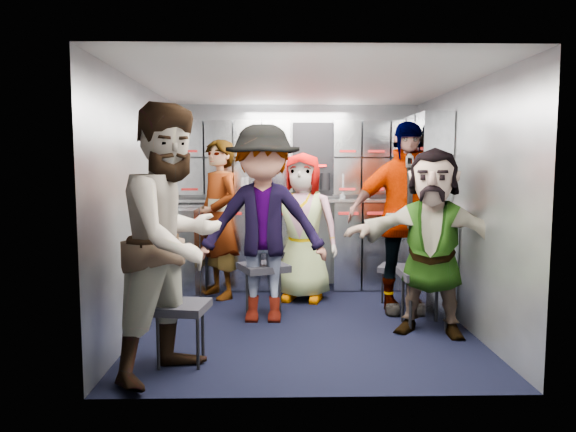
{
  "coord_description": "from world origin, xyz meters",
  "views": [
    {
      "loc": [
        -0.24,
        -4.49,
        1.41
      ],
      "look_at": [
        -0.13,
        0.35,
        0.93
      ],
      "focal_mm": 32.0,
      "sensor_mm": 36.0,
      "label": 1
    }
  ],
  "objects_px": {
    "attendant_arc_b": "(263,224)",
    "attendant_arc_d": "(403,218)",
    "jump_seat_mid_left": "(264,270)",
    "jump_seat_center": "(302,255)",
    "jump_seat_near_left": "(181,310)",
    "attendant_arc_c": "(302,227)",
    "attendant_arc_e": "(432,242)",
    "jump_seat_mid_right": "(398,270)",
    "attendant_standing": "(219,219)",
    "attendant_arc_a": "(174,241)",
    "jump_seat_near_right": "(425,277)"
  },
  "relations": [
    {
      "from": "attendant_arc_b",
      "to": "attendant_arc_d",
      "type": "distance_m",
      "value": 1.35
    },
    {
      "from": "jump_seat_mid_left",
      "to": "jump_seat_center",
      "type": "distance_m",
      "value": 0.82
    },
    {
      "from": "jump_seat_near_left",
      "to": "attendant_arc_d",
      "type": "distance_m",
      "value": 2.33
    },
    {
      "from": "attendant_arc_b",
      "to": "attendant_arc_c",
      "type": "height_order",
      "value": "attendant_arc_b"
    },
    {
      "from": "attendant_arc_b",
      "to": "attendant_arc_e",
      "type": "height_order",
      "value": "attendant_arc_b"
    },
    {
      "from": "jump_seat_near_left",
      "to": "jump_seat_mid_left",
      "type": "height_order",
      "value": "jump_seat_mid_left"
    },
    {
      "from": "jump_seat_mid_right",
      "to": "attendant_arc_d",
      "type": "bearing_deg",
      "value": -90.0
    },
    {
      "from": "attendant_standing",
      "to": "attendant_arc_d",
      "type": "distance_m",
      "value": 1.91
    },
    {
      "from": "jump_seat_mid_right",
      "to": "attendant_arc_a",
      "type": "xyz_separation_m",
      "value": [
        -1.89,
        -1.63,
        0.54
      ]
    },
    {
      "from": "jump_seat_mid_left",
      "to": "attendant_arc_b",
      "type": "distance_m",
      "value": 0.49
    },
    {
      "from": "jump_seat_mid_left",
      "to": "attendant_arc_c",
      "type": "bearing_deg",
      "value": 54.05
    },
    {
      "from": "attendant_arc_a",
      "to": "attendant_arc_e",
      "type": "bearing_deg",
      "value": -36.49
    },
    {
      "from": "attendant_standing",
      "to": "attendant_arc_e",
      "type": "xyz_separation_m",
      "value": [
        1.9,
        -1.24,
        -0.06
      ]
    },
    {
      "from": "jump_seat_near_left",
      "to": "attendant_standing",
      "type": "xyz_separation_m",
      "value": [
        0.07,
        1.86,
        0.45
      ]
    },
    {
      "from": "jump_seat_near_right",
      "to": "attendant_arc_b",
      "type": "bearing_deg",
      "value": 171.45
    },
    {
      "from": "jump_seat_mid_right",
      "to": "jump_seat_mid_left",
      "type": "bearing_deg",
      "value": -169.05
    },
    {
      "from": "jump_seat_mid_left",
      "to": "attendant_standing",
      "type": "bearing_deg",
      "value": 126.19
    },
    {
      "from": "jump_seat_center",
      "to": "attendant_arc_e",
      "type": "height_order",
      "value": "attendant_arc_e"
    },
    {
      "from": "attendant_arc_b",
      "to": "jump_seat_near_left",
      "type": "bearing_deg",
      "value": -116.36
    },
    {
      "from": "attendant_arc_b",
      "to": "attendant_arc_d",
      "type": "height_order",
      "value": "attendant_arc_d"
    },
    {
      "from": "attendant_standing",
      "to": "attendant_arc_d",
      "type": "relative_size",
      "value": 0.92
    },
    {
      "from": "jump_seat_mid_left",
      "to": "attendant_arc_e",
      "type": "height_order",
      "value": "attendant_arc_e"
    },
    {
      "from": "jump_seat_mid_right",
      "to": "attendant_arc_a",
      "type": "bearing_deg",
      "value": -139.12
    },
    {
      "from": "jump_seat_center",
      "to": "attendant_arc_b",
      "type": "xyz_separation_m",
      "value": [
        -0.39,
        -0.9,
        0.44
      ]
    },
    {
      "from": "jump_seat_center",
      "to": "attendant_standing",
      "type": "relative_size",
      "value": 0.3
    },
    {
      "from": "jump_seat_mid_right",
      "to": "attendant_arc_a",
      "type": "height_order",
      "value": "attendant_arc_a"
    },
    {
      "from": "jump_seat_near_left",
      "to": "jump_seat_center",
      "type": "height_order",
      "value": "jump_seat_center"
    },
    {
      "from": "attendant_standing",
      "to": "attendant_arc_d",
      "type": "bearing_deg",
      "value": 35.47
    },
    {
      "from": "attendant_arc_a",
      "to": "attendant_arc_b",
      "type": "distance_m",
      "value": 1.32
    },
    {
      "from": "jump_seat_center",
      "to": "attendant_arc_d",
      "type": "relative_size",
      "value": 0.28
    },
    {
      "from": "attendant_arc_a",
      "to": "attendant_arc_d",
      "type": "relative_size",
      "value": 1.0
    },
    {
      "from": "jump_seat_near_right",
      "to": "jump_seat_center",
      "type": "bearing_deg",
      "value": 132.49
    },
    {
      "from": "attendant_standing",
      "to": "attendant_arc_a",
      "type": "xyz_separation_m",
      "value": [
        -0.07,
        -2.04,
        0.07
      ]
    },
    {
      "from": "attendant_arc_a",
      "to": "attendant_arc_e",
      "type": "height_order",
      "value": "attendant_arc_a"
    },
    {
      "from": "jump_seat_near_left",
      "to": "jump_seat_mid_right",
      "type": "distance_m",
      "value": 2.38
    },
    {
      "from": "jump_seat_near_right",
      "to": "attendant_arc_b",
      "type": "height_order",
      "value": "attendant_arc_b"
    },
    {
      "from": "jump_seat_center",
      "to": "attendant_arc_b",
      "type": "distance_m",
      "value": 1.08
    },
    {
      "from": "jump_seat_mid_right",
      "to": "attendant_arc_a",
      "type": "distance_m",
      "value": 2.55
    },
    {
      "from": "jump_seat_near_right",
      "to": "attendant_standing",
      "type": "relative_size",
      "value": 0.3
    },
    {
      "from": "jump_seat_near_right",
      "to": "attendant_arc_c",
      "type": "relative_size",
      "value": 0.32
    },
    {
      "from": "jump_seat_near_right",
      "to": "attendant_arc_d",
      "type": "distance_m",
      "value": 0.67
    },
    {
      "from": "jump_seat_mid_right",
      "to": "attendant_arc_b",
      "type": "distance_m",
      "value": 1.49
    },
    {
      "from": "jump_seat_near_left",
      "to": "jump_seat_near_right",
      "type": "relative_size",
      "value": 0.89
    },
    {
      "from": "jump_seat_near_left",
      "to": "attendant_arc_c",
      "type": "relative_size",
      "value": 0.29
    },
    {
      "from": "jump_seat_near_left",
      "to": "attendant_standing",
      "type": "distance_m",
      "value": 1.92
    },
    {
      "from": "jump_seat_mid_right",
      "to": "attendant_arc_d",
      "type": "xyz_separation_m",
      "value": [
        0.0,
        -0.18,
        0.55
      ]
    },
    {
      "from": "jump_seat_mid_right",
      "to": "attendant_arc_b",
      "type": "relative_size",
      "value": 0.25
    },
    {
      "from": "jump_seat_center",
      "to": "attendant_arc_c",
      "type": "relative_size",
      "value": 0.33
    },
    {
      "from": "jump_seat_center",
      "to": "jump_seat_mid_right",
      "type": "relative_size",
      "value": 1.13
    },
    {
      "from": "jump_seat_mid_right",
      "to": "attendant_arc_d",
      "type": "height_order",
      "value": "attendant_arc_d"
    }
  ]
}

